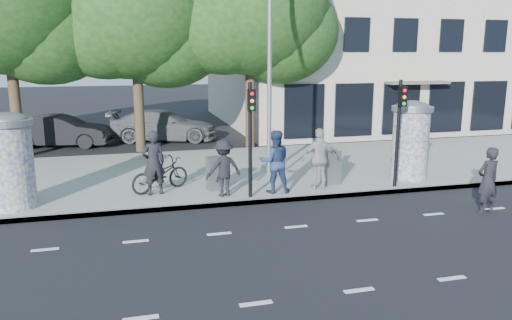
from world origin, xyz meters
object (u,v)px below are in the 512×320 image
object	(u,v)px
ped_b	(154,163)
ped_c	(275,162)
street_lamp	(270,40)
car_mid	(61,131)
ad_column_left	(10,159)
man_road	(488,181)
cabinet_left	(215,173)
cabinet_right	(331,167)
bicycle	(160,174)
ped_d	(224,168)
ad_column_right	(411,138)
ped_e	(320,159)
traffic_pole_far	(399,122)
car_right	(163,125)
traffic_pole_near	(251,128)

from	to	relation	value
ped_b	ped_c	xyz separation A→B (m)	(3.60, -0.67, -0.01)
street_lamp	ped_c	bearing A→B (deg)	-102.40
ped_b	car_mid	size ratio (longest dim) A/B	0.43
street_lamp	ped_b	world-z (taller)	street_lamp
ad_column_left	street_lamp	world-z (taller)	street_lamp
ad_column_left	man_road	world-z (taller)	ad_column_left
ped_c	cabinet_left	world-z (taller)	ped_c
man_road	cabinet_right	xyz separation A→B (m)	(-3.15, 3.47, -0.22)
street_lamp	man_road	distance (m)	8.16
cabinet_left	ped_c	bearing A→B (deg)	-34.33
street_lamp	bicycle	bearing A→B (deg)	-159.92
ped_d	cabinet_right	xyz separation A→B (m)	(3.64, 0.45, -0.29)
bicycle	car_mid	distance (m)	10.28
ad_column_right	man_road	xyz separation A→B (m)	(0.25, -3.55, -0.61)
ad_column_right	ped_e	distance (m)	3.56
street_lamp	cabinet_right	xyz separation A→B (m)	(1.50, -2.02, -4.09)
traffic_pole_far	car_mid	world-z (taller)	traffic_pole_far
ped_e	car_mid	world-z (taller)	ped_e
traffic_pole_far	cabinet_left	xyz separation A→B (m)	(-5.66, 1.10, -1.55)
ad_column_left	man_road	bearing A→B (deg)	-14.84
cabinet_right	car_right	bearing A→B (deg)	98.83
traffic_pole_near	cabinet_right	xyz separation A→B (m)	(2.90, 0.82, -1.52)
bicycle	ped_b	bearing A→B (deg)	123.80
street_lamp	car_right	world-z (taller)	street_lamp
bicycle	cabinet_right	distance (m)	5.48
traffic_pole_near	traffic_pole_far	xyz separation A→B (m)	(4.80, 0.00, 0.00)
car_right	street_lamp	bearing A→B (deg)	-147.36
traffic_pole_near	ped_e	size ratio (longest dim) A/B	1.76
street_lamp	car_right	distance (m)	9.97
traffic_pole_near	cabinet_left	world-z (taller)	traffic_pole_near
ped_b	man_road	bearing A→B (deg)	143.61
ad_column_left	traffic_pole_near	bearing A→B (deg)	-6.11
cabinet_right	car_mid	distance (m)	13.77
ped_e	ped_c	bearing A→B (deg)	6.10
ad_column_right	traffic_pole_near	world-z (taller)	traffic_pole_near
ped_e	cabinet_right	bearing A→B (deg)	-135.19
traffic_pole_near	ped_c	bearing A→B (deg)	22.84
man_road	ped_c	bearing A→B (deg)	-35.07
traffic_pole_far	ad_column_left	bearing A→B (deg)	176.45
traffic_pole_near	car_mid	xyz separation A→B (m)	(-6.49, 10.89, -1.48)
man_road	bicycle	xyz separation A→B (m)	(-8.60, 4.04, -0.26)
cabinet_right	car_right	distance (m)	11.55
cabinet_left	cabinet_right	distance (m)	3.77
ad_column_left	car_mid	world-z (taller)	ad_column_left
ped_d	man_road	xyz separation A→B (m)	(6.79, -3.02, -0.07)
ad_column_right	car_right	world-z (taller)	ad_column_right
traffic_pole_far	ped_b	world-z (taller)	traffic_pole_far
ped_b	man_road	size ratio (longest dim) A/B	1.05
ad_column_right	ped_d	bearing A→B (deg)	-175.33
traffic_pole_far	car_right	bearing A→B (deg)	119.60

